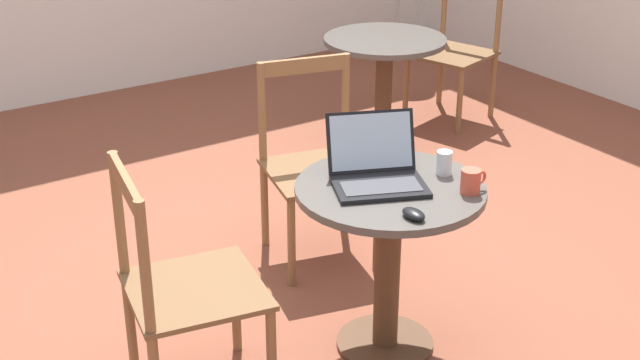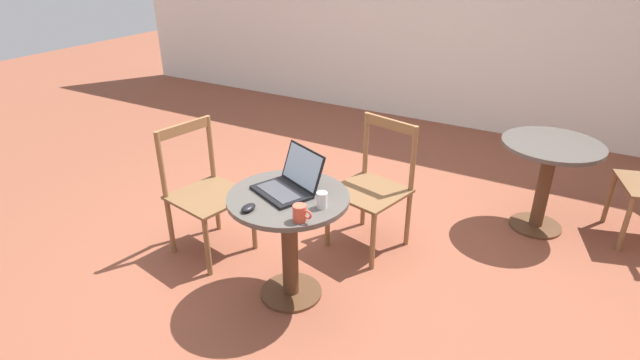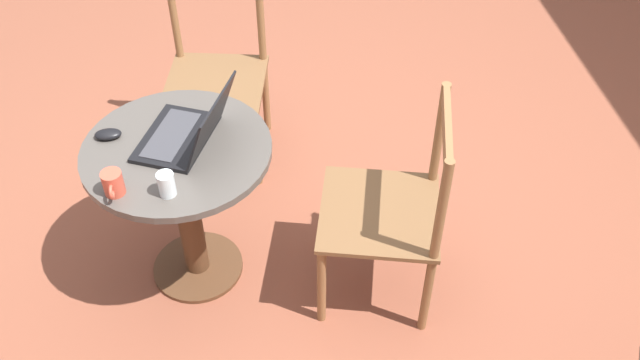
{
  "view_description": "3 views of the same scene",
  "coord_description": "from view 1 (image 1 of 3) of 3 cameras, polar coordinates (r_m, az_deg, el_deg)",
  "views": [
    {
      "loc": [
        -1.76,
        -2.73,
        2.08
      ],
      "look_at": [
        0.09,
        0.07,
        0.55
      ],
      "focal_mm": 50.0,
      "sensor_mm": 36.0,
      "label": 1
    },
    {
      "loc": [
        1.51,
        -2.49,
        2.04
      ],
      "look_at": [
        -0.0,
        0.14,
        0.55
      ],
      "focal_mm": 28.0,
      "sensor_mm": 36.0,
      "label": 2
    },
    {
      "loc": [
        2.11,
        -0.12,
        2.45
      ],
      "look_at": [
        0.15,
        0.14,
        0.52
      ],
      "focal_mm": 40.0,
      "sensor_mm": 36.0,
      "label": 3
    }
  ],
  "objects": [
    {
      "name": "ground_plane",
      "position": [
        3.86,
        -0.51,
        -8.13
      ],
      "size": [
        16.0,
        16.0,
        0.0
      ],
      "primitive_type": "plane",
      "color": "brown"
    },
    {
      "name": "cafe_table_mid",
      "position": [
        5.24,
        4.13,
        7.1
      ],
      "size": [
        0.71,
        0.71,
        0.7
      ],
      "color": "#51331E",
      "rests_on": "ground_plane"
    },
    {
      "name": "mug",
      "position": [
        3.25,
        9.65,
        -0.07
      ],
      "size": [
        0.11,
        0.07,
        0.09
      ],
      "color": "#C64C38",
      "rests_on": "cafe_table_near"
    },
    {
      "name": "drinking_glass",
      "position": [
        3.39,
        7.95,
        1.1
      ],
      "size": [
        0.06,
        0.06,
        0.09
      ],
      "color": "silver",
      "rests_on": "cafe_table_near"
    },
    {
      "name": "laptop",
      "position": [
        3.28,
        3.66,
        0.56
      ],
      "size": [
        0.43,
        0.42,
        0.24
      ],
      "color": "black",
      "rests_on": "cafe_table_near"
    },
    {
      "name": "chair_near_left",
      "position": [
        3.15,
        -8.83,
        -6.9
      ],
      "size": [
        0.53,
        0.53,
        0.92
      ],
      "color": "brown",
      "rests_on": "ground_plane"
    },
    {
      "name": "cafe_table_near",
      "position": [
        3.37,
        4.42,
        -3.27
      ],
      "size": [
        0.71,
        0.71,
        0.7
      ],
      "color": "#51331E",
      "rests_on": "ground_plane"
    },
    {
      "name": "chair_mid_right",
      "position": [
        5.89,
        8.68,
        8.22
      ],
      "size": [
        0.57,
        0.57,
        0.92
      ],
      "color": "brown",
      "rests_on": "ground_plane"
    },
    {
      "name": "chair_near_back",
      "position": [
        4.07,
        -0.26,
        0.97
      ],
      "size": [
        0.55,
        0.55,
        0.92
      ],
      "color": "brown",
      "rests_on": "ground_plane"
    },
    {
      "name": "mouse",
      "position": [
        3.05,
        5.96,
        -2.19
      ],
      "size": [
        0.06,
        0.1,
        0.03
      ],
      "color": "black",
      "rests_on": "cafe_table_near"
    }
  ]
}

